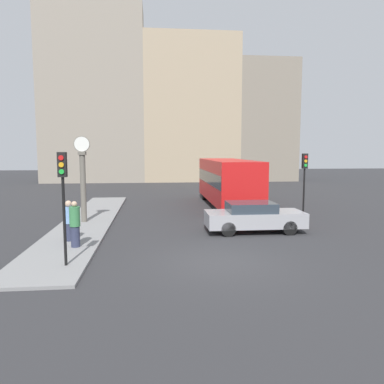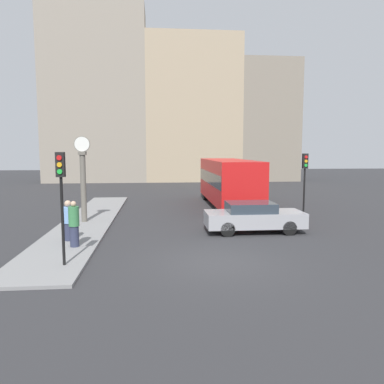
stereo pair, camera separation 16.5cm
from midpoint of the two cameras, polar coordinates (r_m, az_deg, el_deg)
The scene contains 10 objects.
ground_plane at distance 12.66m, azimuth 4.46°, elevation -10.60°, with size 120.00×120.00×0.00m, color #2D2D30.
sidewalk_corner at distance 20.01m, azimuth -15.29°, elevation -4.33°, with size 2.51×18.89×0.10m, color gray.
building_row at distance 45.52m, azimuth -4.02°, elevation 12.93°, with size 29.83×5.00×19.90m.
sedan_car at distance 17.18m, azimuth 9.60°, elevation -3.74°, with size 4.40×1.79×1.36m.
bus_distant at distance 24.93m, azimuth 5.74°, elevation 1.86°, with size 2.60×9.72×3.06m.
traffic_light_near at distance 12.15m, azimuth -18.95°, elevation 1.08°, with size 0.26×0.24×3.54m.
traffic_light_far at distance 19.82m, azimuth 17.03°, elevation 2.76°, with size 0.26×0.24×3.53m.
street_clock at distance 19.47m, azimuth -16.03°, elevation 1.91°, with size 0.79×0.36×4.29m.
pedestrian_blue_stripe at distance 15.68m, azimuth -18.04°, elevation -4.17°, with size 0.38×0.38×1.62m.
pedestrian_green_hoodie at distance 14.62m, azimuth -17.23°, elevation -4.70°, with size 0.39×0.39×1.72m.
Camera 2 is at (-2.00, -11.93, 3.70)m, focal length 35.00 mm.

